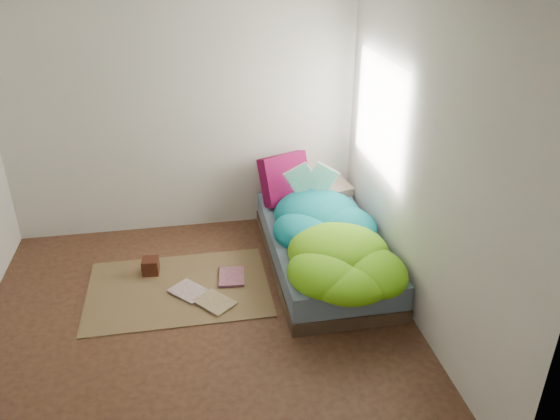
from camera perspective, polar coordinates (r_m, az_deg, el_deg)
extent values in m
cube|color=#3E2217|center=(4.57, -8.53, -11.89)|extent=(3.50, 3.50, 0.00)
cube|color=silver|center=(5.54, -10.28, 10.38)|extent=(3.50, 0.04, 2.60)
cube|color=silver|center=(2.39, -8.74, -13.70)|extent=(3.50, 0.04, 2.60)
cube|color=silver|center=(4.26, 14.46, 4.81)|extent=(0.04, 3.50, 2.60)
cube|color=white|center=(5.00, 10.34, 9.76)|extent=(0.01, 1.00, 1.20)
cube|color=#392E1F|center=(5.26, 4.49, -5.11)|extent=(1.00, 2.00, 0.12)
cube|color=#485A74|center=(5.17, 4.56, -3.51)|extent=(0.98, 1.96, 0.22)
cube|color=brown|center=(5.01, -10.55, -8.06)|extent=(1.60, 1.10, 0.01)
cube|color=beige|center=(5.83, 4.62, 2.11)|extent=(0.62, 0.49, 0.12)
cube|color=#4A041C|center=(5.60, 0.54, 3.27)|extent=(0.52, 0.34, 0.50)
cube|color=#35160C|center=(5.22, -13.36, -5.72)|extent=(0.16, 0.16, 0.15)
imported|color=beige|center=(4.86, -10.48, -9.02)|extent=(0.39, 0.40, 0.02)
imported|color=#C3707F|center=(5.07, -6.40, -7.02)|extent=(0.26, 0.33, 0.03)
imported|color=tan|center=(4.70, -7.89, -10.21)|extent=(0.39, 0.40, 0.02)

